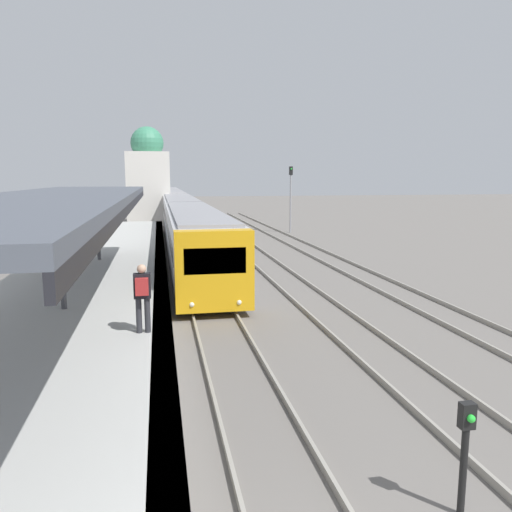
{
  "coord_description": "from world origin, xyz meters",
  "views": [
    {
      "loc": [
        -1.72,
        -3.35,
        4.6
      ],
      "look_at": [
        1.91,
        15.26,
        1.6
      ],
      "focal_mm": 35.0,
      "sensor_mm": 36.0,
      "label": 1
    }
  ],
  "objects_px": {
    "signal_mast_far": "(291,192)",
    "signal_post_near": "(465,446)",
    "person_on_platform": "(142,293)",
    "train_near": "(177,208)"
  },
  "relations": [
    {
      "from": "signal_mast_far",
      "to": "signal_post_near",
      "type": "bearing_deg",
      "value": -101.16
    },
    {
      "from": "signal_post_near",
      "to": "signal_mast_far",
      "type": "bearing_deg",
      "value": 78.84
    },
    {
      "from": "person_on_platform",
      "to": "signal_mast_far",
      "type": "relative_size",
      "value": 0.3
    },
    {
      "from": "person_on_platform",
      "to": "train_near",
      "type": "distance_m",
      "value": 37.35
    },
    {
      "from": "signal_post_near",
      "to": "person_on_platform",
      "type": "bearing_deg",
      "value": 125.06
    },
    {
      "from": "train_near",
      "to": "signal_post_near",
      "type": "height_order",
      "value": "train_near"
    },
    {
      "from": "person_on_platform",
      "to": "signal_post_near",
      "type": "xyz_separation_m",
      "value": [
        4.4,
        -6.27,
        -0.87
      ]
    },
    {
      "from": "train_near",
      "to": "person_on_platform",
      "type": "bearing_deg",
      "value": -93.32
    },
    {
      "from": "train_near",
      "to": "signal_mast_far",
      "type": "relative_size",
      "value": 12.19
    },
    {
      "from": "person_on_platform",
      "to": "signal_post_near",
      "type": "bearing_deg",
      "value": -54.94
    }
  ]
}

